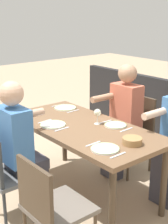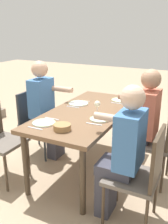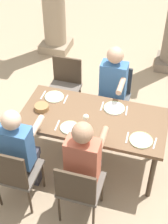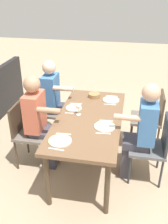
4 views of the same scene
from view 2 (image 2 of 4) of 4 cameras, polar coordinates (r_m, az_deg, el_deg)
name	(u,v)px [view 2 (image 2 of 4)]	position (r m, az deg, el deg)	size (l,w,h in m)	color
ground_plane	(87,167)	(3.31, 0.68, -12.31)	(16.00, 16.00, 0.00)	tan
dining_table	(87,117)	(3.01, 0.73, -1.12)	(1.71, 0.82, 0.76)	brown
chair_west_south	(142,172)	(2.28, 12.91, -13.10)	(0.44, 0.44, 0.92)	#6A6158
chair_mid_north	(36,118)	(3.55, -10.85, -1.38)	(0.44, 0.44, 0.87)	#5B5E61
chair_mid_south	(158,140)	(2.91, 16.30, -5.98)	(0.44, 0.44, 0.89)	#6A6158
diner_woman_green	(122,151)	(2.25, 8.57, -8.65)	(0.35, 0.49, 1.28)	#3F3F4C
diner_man_white	(142,122)	(2.88, 12.85, -2.29)	(0.35, 0.49, 1.30)	#3F3F4C
diner_guest_third	(46,107)	(3.39, -8.62, 1.23)	(0.35, 0.50, 1.30)	#3F3F4C
plate_0	(44,123)	(2.63, -9.03, -2.39)	(0.24, 0.24, 0.02)	white
fork_0	(35,128)	(2.53, -10.98, -3.61)	(0.02, 0.17, 0.01)	silver
spoon_0	(52,119)	(2.75, -7.23, -1.50)	(0.02, 0.17, 0.01)	silver
plate_1	(100,119)	(2.71, 3.58, -1.57)	(0.22, 0.22, 0.02)	white
wine_glass_1	(97,104)	(2.85, 3.02, 1.73)	(0.07, 0.07, 0.16)	white
fork_1	(94,124)	(2.58, 2.27, -2.74)	(0.02, 0.17, 0.01)	silver
spoon_1	(105,115)	(2.84, 4.77, -0.73)	(0.02, 0.17, 0.01)	silver
plate_2	(78,103)	(3.25, -1.26, 1.97)	(0.26, 0.26, 0.02)	white
fork_2	(73,107)	(3.12, -2.54, 1.15)	(0.02, 0.17, 0.01)	silver
spoon_2	(84,101)	(3.38, -0.07, 2.54)	(0.02, 0.17, 0.01)	silver
plate_3	(121,100)	(3.43, 8.33, 2.70)	(0.26, 0.26, 0.02)	silver
fork_3	(117,103)	(3.30, 7.49, 1.96)	(0.02, 0.17, 0.01)	silver
spoon_3	(124,98)	(3.57, 9.09, 3.21)	(0.02, 0.17, 0.01)	silver
bread_basket	(62,127)	(2.44, -4.96, -3.41)	(0.17, 0.17, 0.06)	#9E7547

